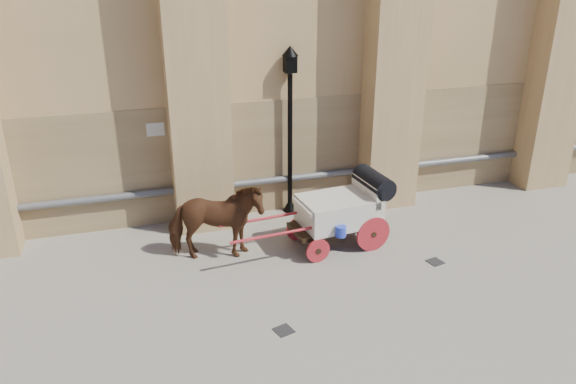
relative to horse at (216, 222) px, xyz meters
name	(u,v)px	position (x,y,z in m)	size (l,w,h in m)	color
ground	(281,294)	(0.99, -1.82, -0.90)	(90.00, 90.00, 0.00)	slate
horse	(216,222)	(0.00, 0.00, 0.00)	(0.97, 2.12, 1.79)	brown
carriage	(344,208)	(2.99, -0.14, 0.03)	(4.00, 1.52, 1.71)	black
street_lamp	(290,127)	(2.31, 1.98, 1.43)	(0.41, 0.41, 4.35)	black
drain_grate_near	(284,330)	(0.71, -3.00, -0.89)	(0.32, 0.32, 0.01)	black
drain_grate_far	(435,262)	(4.65, -1.56, -0.89)	(0.32, 0.32, 0.01)	black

